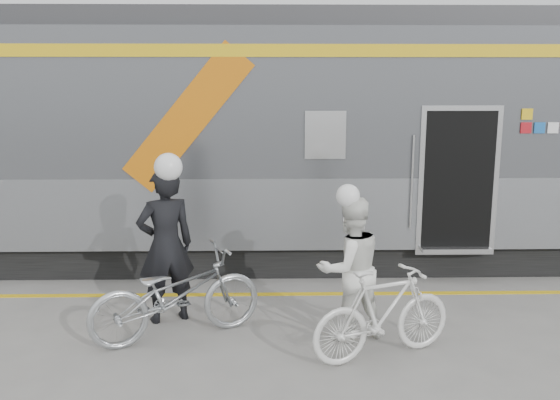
{
  "coord_description": "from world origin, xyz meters",
  "views": [
    {
      "loc": [
        -0.23,
        -5.96,
        3.0
      ],
      "look_at": [
        -0.08,
        1.6,
        1.5
      ],
      "focal_mm": 38.0,
      "sensor_mm": 36.0,
      "label": 1
    }
  ],
  "objects_px": {
    "man": "(166,245)",
    "bicycle_left": "(176,294)",
    "woman": "(350,269)",
    "bicycle_right": "(383,313)"
  },
  "relations": [
    {
      "from": "bicycle_left",
      "to": "woman",
      "type": "distance_m",
      "value": 2.07
    },
    {
      "from": "woman",
      "to": "bicycle_right",
      "type": "relative_size",
      "value": 0.99
    },
    {
      "from": "bicycle_right",
      "to": "woman",
      "type": "bearing_deg",
      "value": 6.93
    },
    {
      "from": "man",
      "to": "bicycle_left",
      "type": "relative_size",
      "value": 0.95
    },
    {
      "from": "woman",
      "to": "bicycle_right",
      "type": "height_order",
      "value": "woman"
    },
    {
      "from": "woman",
      "to": "bicycle_right",
      "type": "distance_m",
      "value": 0.71
    },
    {
      "from": "man",
      "to": "bicycle_left",
      "type": "height_order",
      "value": "man"
    },
    {
      "from": "bicycle_left",
      "to": "woman",
      "type": "relative_size",
      "value": 1.21
    },
    {
      "from": "man",
      "to": "bicycle_left",
      "type": "xyz_separation_m",
      "value": [
        0.2,
        -0.55,
        -0.44
      ]
    },
    {
      "from": "bicycle_left",
      "to": "bicycle_right",
      "type": "relative_size",
      "value": 1.2
    }
  ]
}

